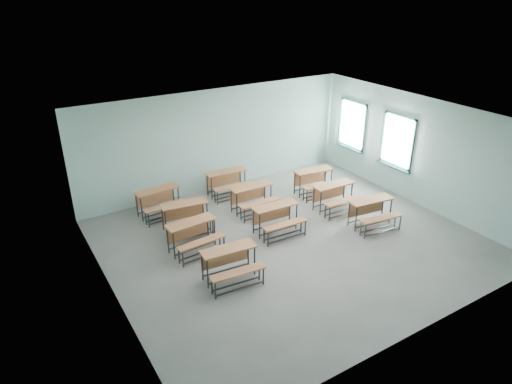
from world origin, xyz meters
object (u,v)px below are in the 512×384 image
desk_unit_r0c2 (373,209)px  desk_unit_r2c1 (253,195)px  desk_unit_r2c0 (186,213)px  desk_unit_r3c1 (228,180)px  desk_unit_r1c0 (194,233)px  desk_unit_r3c0 (159,199)px  desk_unit_r0c0 (231,260)px  desk_unit_r1c2 (335,193)px  desk_unit_r2c2 (315,178)px  desk_unit_r1c1 (277,215)px

desk_unit_r0c2 → desk_unit_r2c1: bearing=140.6°
desk_unit_r2c0 → desk_unit_r3c1: 2.43m
desk_unit_r1c0 → desk_unit_r3c0: size_ratio=1.00×
desk_unit_r0c0 → desk_unit_r1c2: 4.49m
desk_unit_r0c0 → desk_unit_r0c2: (4.45, 0.15, 0.00)m
desk_unit_r1c2 → desk_unit_r3c0: same height
desk_unit_r0c2 → desk_unit_r3c1: same height
desk_unit_r1c2 → desk_unit_r2c0: same height
desk_unit_r2c0 → desk_unit_r2c2: same height
desk_unit_r1c1 → desk_unit_r0c2: bearing=-21.5°
desk_unit_r2c1 → desk_unit_r1c2: bearing=-27.8°
desk_unit_r0c0 → desk_unit_r2c1: same height
desk_unit_r3c0 → desk_unit_r3c1: (2.28, 0.17, 0.00)m
desk_unit_r1c2 → desk_unit_r2c1: same height
desk_unit_r0c2 → desk_unit_r0c0: bearing=-170.7°
desk_unit_r3c1 → desk_unit_r2c0: bearing=-142.0°
desk_unit_r1c0 → desk_unit_r1c2: size_ratio=1.03×
desk_unit_r1c1 → desk_unit_r2c1: 1.39m
desk_unit_r2c2 → desk_unit_r3c0: (-4.65, 1.17, 0.00)m
desk_unit_r0c0 → desk_unit_r0c2: same height
desk_unit_r3c1 → desk_unit_r2c1: bearing=-82.7°
desk_unit_r0c2 → desk_unit_r1c2: 1.31m
desk_unit_r1c2 → desk_unit_r3c1: size_ratio=0.98×
desk_unit_r1c2 → desk_unit_r3c0: bearing=153.9°
desk_unit_r1c1 → desk_unit_r2c2: same height
desk_unit_r2c0 → desk_unit_r3c1: (2.00, 1.38, 0.00)m
desk_unit_r0c2 → desk_unit_r1c0: same height
desk_unit_r0c0 → desk_unit_r1c1: bearing=35.2°
desk_unit_r0c2 → desk_unit_r2c0: size_ratio=1.00×
desk_unit_r3c0 → desk_unit_r2c0: bearing=-81.5°
desk_unit_r1c2 → desk_unit_r2c0: size_ratio=0.95×
desk_unit_r2c2 → desk_unit_r0c0: bearing=-142.9°
desk_unit_r2c0 → desk_unit_r2c1: bearing=7.7°
desk_unit_r2c1 → desk_unit_r3c0: bearing=154.0°
desk_unit_r3c1 → desk_unit_r2c2: bearing=-26.2°
desk_unit_r0c0 → desk_unit_r3c1: (2.06, 3.95, 0.00)m
desk_unit_r3c0 → desk_unit_r3c1: bearing=-0.3°
desk_unit_r1c1 → desk_unit_r1c2: 2.20m
desk_unit_r1c1 → desk_unit_r3c1: bearing=92.4°
desk_unit_r0c0 → desk_unit_r1c0: same height
desk_unit_r1c0 → desk_unit_r3c1: 3.30m
desk_unit_r0c2 → desk_unit_r2c2: size_ratio=1.01×
desk_unit_r3c1 → desk_unit_r3c0: bearing=-172.5°
desk_unit_r1c2 → desk_unit_r2c1: (-2.09, 1.14, 0.00)m
desk_unit_r1c0 → desk_unit_r2c2: 4.74m
desk_unit_r2c2 → desk_unit_r3c0: size_ratio=1.02×
desk_unit_r1c1 → desk_unit_r2c1: (0.09, 1.38, 0.00)m
desk_unit_r2c1 → desk_unit_r1c0: bearing=-155.2°
desk_unit_r1c0 → desk_unit_r2c1: same height
desk_unit_r1c0 → desk_unit_r1c1: size_ratio=1.02×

